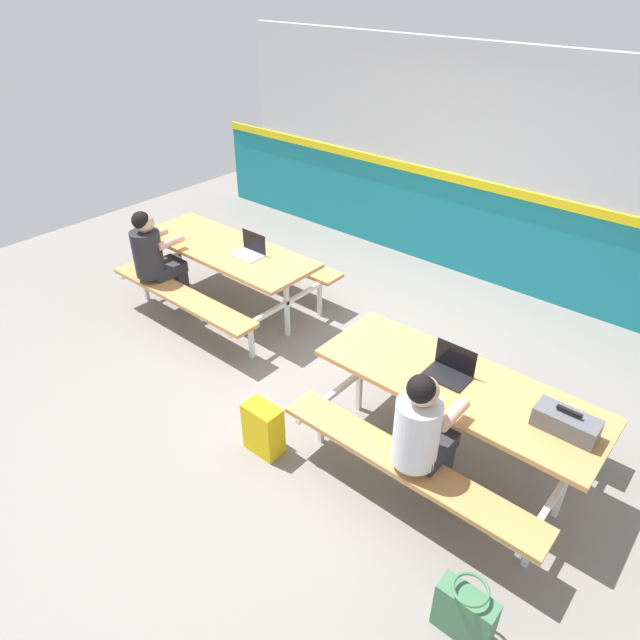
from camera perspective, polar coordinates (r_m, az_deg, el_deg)
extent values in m
cube|color=gray|center=(5.40, -0.27, -5.18)|extent=(10.00, 10.00, 0.02)
cube|color=teal|center=(7.12, 14.34, 8.90)|extent=(8.00, 0.12, 1.10)
cube|color=yellow|center=(6.85, 14.76, 13.32)|extent=(8.00, 0.03, 0.10)
cube|color=silver|center=(6.71, 15.97, 19.46)|extent=(6.72, 0.12, 1.40)
cube|color=tan|center=(6.09, -9.46, 7.10)|extent=(2.09, 0.76, 0.04)
cube|color=tan|center=(5.88, -13.81, 2.40)|extent=(1.98, 0.29, 0.04)
cube|color=tan|center=(6.59, -5.10, 6.71)|extent=(1.98, 0.29, 0.04)
cube|color=white|center=(6.87, -13.99, 6.21)|extent=(0.04, 0.04, 0.70)
cube|color=white|center=(6.85, -14.03, 6.51)|extent=(0.05, 1.55, 0.04)
cube|color=white|center=(6.69, -17.24, 3.52)|extent=(0.04, 0.04, 0.41)
cube|color=white|center=(7.20, -10.65, 6.62)|extent=(0.04, 0.04, 0.41)
cube|color=white|center=(5.70, -3.37, 1.40)|extent=(0.04, 0.04, 0.70)
cube|color=white|center=(5.68, -3.38, 1.75)|extent=(0.05, 1.55, 0.04)
cube|color=white|center=(5.49, -6.95, -2.01)|extent=(0.04, 0.04, 0.41)
cube|color=white|center=(6.10, -0.06, 2.14)|extent=(0.04, 0.04, 0.41)
cube|color=tan|center=(4.21, 13.74, -6.37)|extent=(2.09, 0.76, 0.04)
cube|color=tan|center=(3.98, 8.69, -14.15)|extent=(1.98, 0.29, 0.04)
cube|color=tan|center=(4.86, 16.88, -5.30)|extent=(1.98, 0.29, 0.04)
cube|color=white|center=(4.77, 4.05, -5.73)|extent=(0.04, 0.04, 0.70)
cube|color=white|center=(4.74, 4.06, -5.35)|extent=(0.05, 1.55, 0.04)
cube|color=white|center=(4.56, 0.08, -10.21)|extent=(0.04, 0.04, 0.41)
cube|color=white|center=(5.19, 7.36, -4.29)|extent=(0.04, 0.04, 0.41)
cube|color=white|center=(4.28, 23.53, -14.62)|extent=(0.04, 0.04, 0.70)
cube|color=white|center=(4.25, 23.65, -14.25)|extent=(0.05, 1.55, 0.04)
cube|color=white|center=(4.04, 20.46, -20.45)|extent=(0.04, 0.04, 0.41)
cube|color=white|center=(4.75, 25.25, -12.06)|extent=(0.04, 0.04, 0.41)
cylinder|color=#2D2D38|center=(6.55, -14.41, 3.55)|extent=(0.11, 0.11, 0.45)
cylinder|color=#2D2D38|center=(6.42, -13.44, 3.06)|extent=(0.11, 0.11, 0.45)
cube|color=#2D2D38|center=(6.28, -15.36, 5.04)|extent=(0.30, 0.38, 0.12)
cylinder|color=#26262B|center=(6.10, -16.97, 6.43)|extent=(0.30, 0.30, 0.48)
cylinder|color=tan|center=(6.26, -16.36, 8.22)|extent=(0.08, 0.30, 0.08)
cylinder|color=tan|center=(6.05, -14.81, 7.58)|extent=(0.08, 0.30, 0.08)
sphere|color=tan|center=(5.98, -17.32, 9.33)|extent=(0.20, 0.20, 0.20)
sphere|color=black|center=(5.95, -17.61, 9.54)|extent=(0.18, 0.18, 0.18)
cylinder|color=#2D2D38|center=(4.34, 10.34, -13.28)|extent=(0.11, 0.11, 0.45)
cylinder|color=#2D2D38|center=(4.29, 12.45, -14.31)|extent=(0.11, 0.11, 0.45)
cube|color=#2D2D38|center=(4.01, 10.70, -12.24)|extent=(0.30, 0.38, 0.12)
cylinder|color=silver|center=(3.74, 9.70, -11.10)|extent=(0.30, 0.30, 0.48)
cylinder|color=tan|center=(3.85, 9.65, -7.56)|extent=(0.08, 0.30, 0.08)
cylinder|color=tan|center=(3.76, 13.29, -9.26)|extent=(0.08, 0.30, 0.08)
sphere|color=tan|center=(3.53, 10.37, -7.05)|extent=(0.20, 0.20, 0.20)
sphere|color=black|center=(3.49, 10.16, -6.86)|extent=(0.18, 0.18, 0.18)
cube|color=silver|center=(5.85, -7.34, 6.48)|extent=(0.32, 0.22, 0.01)
cube|color=black|center=(5.87, -6.66, 7.82)|extent=(0.32, 0.01, 0.21)
cube|color=black|center=(4.22, 12.63, -5.57)|extent=(0.32, 0.22, 0.01)
cube|color=black|center=(4.23, 13.51, -3.68)|extent=(0.32, 0.01, 0.21)
cube|color=#595B60|center=(3.98, 23.54, -9.46)|extent=(0.40, 0.18, 0.14)
cube|color=black|center=(3.92, 23.84, -8.43)|extent=(0.16, 0.02, 0.02)
cube|color=yellow|center=(4.50, -5.73, -10.85)|extent=(0.30, 0.18, 0.44)
cube|color=yellow|center=(4.60, -4.69, -10.74)|extent=(0.21, 0.04, 0.19)
cube|color=#3F724C|center=(3.70, 14.36, -26.78)|extent=(0.34, 0.14, 0.36)
torus|color=#3F724C|center=(3.50, 14.94, -24.75)|extent=(0.21, 0.21, 0.02)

